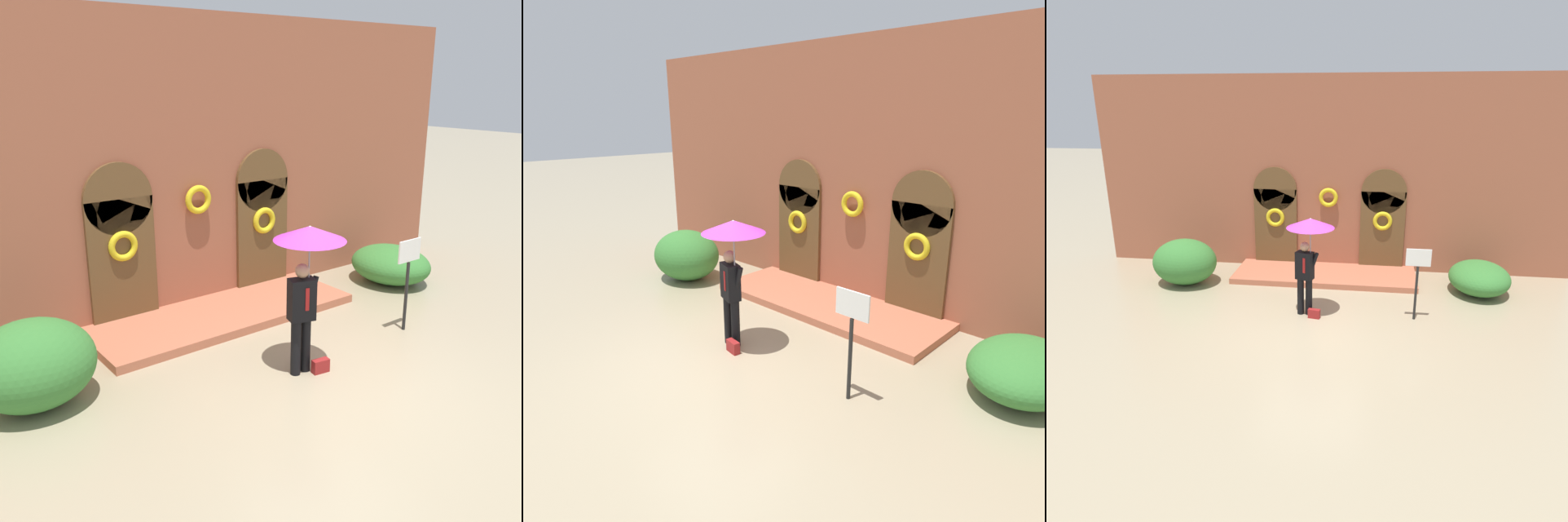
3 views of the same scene
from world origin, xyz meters
TOP-DOWN VIEW (x-y plane):
  - ground_plane at (0.00, 0.00)m, footprint 80.00×80.00m
  - building_facade at (-0.00, 4.15)m, footprint 14.00×2.30m
  - person_with_umbrella at (-0.12, 0.54)m, footprint 1.10×1.10m
  - handbag at (0.03, 0.34)m, footprint 0.30×0.16m
  - sign_post at (2.36, 0.61)m, footprint 0.56×0.06m
  - shrub_left at (-3.82, 2.08)m, footprint 1.77×1.55m
  - shrub_right at (4.18, 2.52)m, footprint 1.57×1.88m

SIDE VIEW (x-z plane):
  - ground_plane at x=0.00m, z-range 0.00..0.00m
  - handbag at x=0.03m, z-range 0.00..0.22m
  - shrub_right at x=4.18m, z-range 0.00..0.83m
  - shrub_left at x=-3.82m, z-range 0.00..1.26m
  - sign_post at x=2.36m, z-range 0.30..2.02m
  - person_with_umbrella at x=-0.12m, z-range 0.73..3.09m
  - building_facade at x=0.00m, z-range -0.12..5.48m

